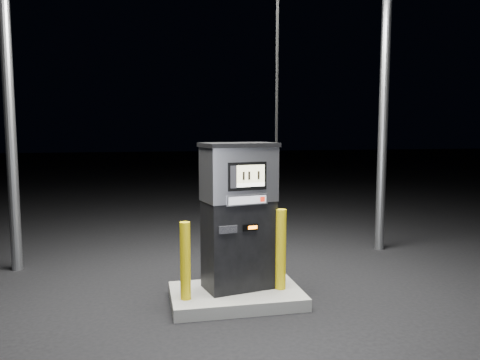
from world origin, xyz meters
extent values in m
plane|color=black|center=(0.00, 0.00, 0.00)|extent=(80.00, 80.00, 0.00)
cube|color=slate|center=(0.00, 0.00, 0.07)|extent=(1.60, 1.00, 0.15)
cylinder|color=gray|center=(-3.00, 2.00, 2.25)|extent=(0.16, 0.16, 4.50)
cylinder|color=gray|center=(3.00, 2.00, 2.25)|extent=(0.16, 0.16, 4.50)
cube|color=black|center=(0.05, 0.10, 0.70)|extent=(0.92, 0.65, 1.10)
cube|color=#ACACB3|center=(0.05, 0.10, 1.58)|extent=(0.94, 0.67, 0.66)
cube|color=black|center=(0.05, 0.10, 1.94)|extent=(0.98, 0.71, 0.05)
cube|color=black|center=(0.10, -0.15, 1.58)|extent=(0.49, 0.13, 0.33)
cube|color=beige|center=(0.15, -0.16, 1.60)|extent=(0.35, 0.08, 0.21)
cube|color=white|center=(0.15, -0.16, 1.47)|extent=(0.35, 0.08, 0.04)
cube|color=#ACACB3|center=(0.10, -0.15, 1.29)|extent=(0.52, 0.14, 0.12)
cube|color=#A0A2A7|center=(0.11, -0.16, 1.29)|extent=(0.47, 0.10, 0.09)
cube|color=red|center=(0.30, -0.13, 1.29)|extent=(0.06, 0.02, 0.06)
cube|color=black|center=(0.15, -0.14, 0.96)|extent=(0.19, 0.06, 0.08)
cube|color=orange|center=(0.17, -0.14, 0.96)|extent=(0.11, 0.03, 0.04)
cube|color=black|center=(-0.14, -0.20, 0.96)|extent=(0.23, 0.07, 0.09)
cube|color=black|center=(0.50, 0.20, 1.07)|extent=(0.12, 0.17, 0.22)
cylinder|color=gray|center=(0.55, 0.21, 1.07)|extent=(0.10, 0.20, 0.06)
cylinder|color=black|center=(0.55, 0.16, 2.54)|extent=(0.04, 0.04, 2.73)
cylinder|color=#C5AB0A|center=(-0.64, -0.17, 0.61)|extent=(0.15, 0.15, 0.91)
cylinder|color=#C5AB0A|center=(0.55, -0.05, 0.65)|extent=(0.16, 0.16, 1.00)
camera|label=1|loc=(-1.09, -5.47, 2.12)|focal=35.00mm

